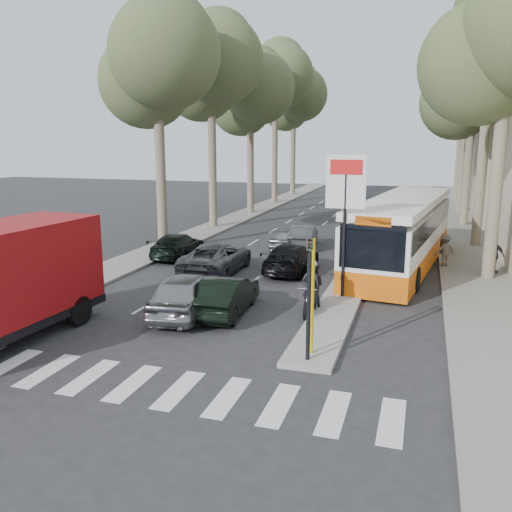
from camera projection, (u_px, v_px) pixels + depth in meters
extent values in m
plane|color=#28282B|center=(218.00, 334.00, 17.46)|extent=(120.00, 120.00, 0.00)
cube|color=gray|center=(459.00, 227.00, 38.28)|extent=(3.20, 70.00, 0.12)
cube|color=gray|center=(249.00, 213.00, 45.90)|extent=(2.40, 64.00, 0.12)
cube|color=gray|center=(360.00, 265.00, 26.76)|extent=(1.50, 26.00, 0.16)
cylinder|color=yellow|center=(312.00, 299.00, 15.21)|extent=(0.10, 0.10, 3.50)
cylinder|color=yellow|center=(343.00, 256.00, 20.81)|extent=(0.10, 0.10, 3.50)
cylinder|color=yellow|center=(361.00, 232.00, 26.41)|extent=(0.10, 0.10, 3.50)
cylinder|color=black|center=(344.00, 235.00, 20.63)|extent=(0.12, 0.12, 5.20)
cube|color=white|center=(346.00, 182.00, 20.21)|extent=(1.50, 0.10, 2.00)
cube|color=red|center=(346.00, 167.00, 20.04)|extent=(1.20, 0.02, 0.55)
cylinder|color=black|center=(309.00, 310.00, 14.77)|extent=(0.12, 0.12, 3.20)
imported|color=black|center=(310.00, 256.00, 14.46)|extent=(0.16, 0.41, 1.00)
cylinder|color=#6B604C|center=(161.00, 175.00, 30.09)|extent=(0.56, 0.56, 8.40)
sphere|color=#485630|center=(146.00, 81.00, 29.86)|extent=(5.20, 5.20, 5.20)
sphere|color=#485630|center=(165.00, 53.00, 27.75)|extent=(5.80, 5.80, 5.80)
sphere|color=#485630|center=(168.00, 35.00, 29.47)|extent=(4.80, 4.80, 4.80)
cylinder|color=#6B604C|center=(212.00, 164.00, 37.53)|extent=(0.56, 0.56, 8.96)
sphere|color=#485630|center=(201.00, 83.00, 37.23)|extent=(5.20, 5.20, 5.20)
sphere|color=#485630|center=(219.00, 60.00, 35.10)|extent=(5.80, 5.80, 5.80)
sphere|color=#485630|center=(219.00, 44.00, 36.81)|extent=(4.80, 4.80, 4.80)
cylinder|color=#6B604C|center=(250.00, 165.00, 45.02)|extent=(0.56, 0.56, 8.12)
sphere|color=#485630|center=(241.00, 104.00, 44.83)|extent=(5.20, 5.20, 5.20)
sphere|color=#485630|center=(258.00, 88.00, 42.73)|extent=(5.80, 5.80, 5.80)
sphere|color=#485630|center=(257.00, 75.00, 44.46)|extent=(4.80, 4.80, 4.80)
cylinder|color=#6B604C|center=(275.00, 154.00, 52.37)|extent=(0.56, 0.56, 9.52)
sphere|color=#485630|center=(267.00, 93.00, 52.00)|extent=(5.20, 5.20, 5.20)
sphere|color=#485630|center=(282.00, 76.00, 49.86)|extent=(5.80, 5.80, 5.80)
sphere|color=#485630|center=(280.00, 63.00, 51.55)|extent=(4.80, 4.80, 4.80)
cylinder|color=#6B604C|center=(293.00, 156.00, 59.96)|extent=(0.56, 0.56, 8.68)
sphere|color=#485630|center=(286.00, 107.00, 59.69)|extent=(5.20, 5.20, 5.20)
sphere|color=#485630|center=(300.00, 94.00, 57.58)|extent=(5.80, 5.80, 5.80)
sphere|color=#485630|center=(298.00, 84.00, 59.29)|extent=(4.80, 4.80, 4.80)
cylinder|color=#6B604C|center=(496.00, 186.00, 23.29)|extent=(0.56, 0.56, 8.40)
sphere|color=#485630|center=(480.00, 64.00, 23.07)|extent=(5.20, 5.20, 5.20)
cylinder|color=#6B604C|center=(482.00, 167.00, 30.64)|extent=(0.56, 0.56, 9.24)
sphere|color=#485630|center=(471.00, 65.00, 30.31)|extent=(5.20, 5.20, 5.20)
sphere|color=#485630|center=(497.00, 15.00, 29.87)|extent=(4.80, 4.80, 4.80)
cylinder|color=#6B604C|center=(467.00, 172.00, 38.32)|extent=(0.56, 0.56, 7.84)
sphere|color=#485630|center=(457.00, 103.00, 38.16)|extent=(5.20, 5.20, 5.20)
sphere|color=#485630|center=(490.00, 83.00, 36.07)|extent=(5.80, 5.80, 5.80)
sphere|color=#485630|center=(478.00, 70.00, 37.81)|extent=(4.80, 4.80, 4.80)
cylinder|color=#6B604C|center=(463.00, 160.00, 45.64)|extent=(0.56, 0.56, 8.96)
sphere|color=#485630|center=(455.00, 93.00, 45.34)|extent=(5.20, 5.20, 5.20)
sphere|color=#485630|center=(482.00, 75.00, 43.21)|extent=(5.80, 5.80, 5.80)
sphere|color=#485630|center=(472.00, 61.00, 44.91)|extent=(4.80, 4.80, 4.80)
cylinder|color=#6B604C|center=(459.00, 160.00, 53.13)|extent=(0.56, 0.56, 8.40)
sphere|color=#485630|center=(452.00, 106.00, 52.91)|extent=(5.20, 5.20, 5.20)
sphere|color=#485630|center=(475.00, 92.00, 50.79)|extent=(5.80, 5.80, 5.80)
sphere|color=#485630|center=(466.00, 81.00, 52.52)|extent=(4.80, 4.80, 4.80)
imported|color=gray|center=(186.00, 293.00, 19.29)|extent=(2.44, 4.78, 1.56)
imported|color=black|center=(226.00, 295.00, 19.40)|extent=(1.67, 4.24, 1.37)
imported|color=#4E5155|center=(216.00, 257.00, 25.55)|extent=(2.41, 5.07, 1.40)
imported|color=black|center=(291.00, 258.00, 25.58)|extent=(2.01, 4.70, 1.35)
imported|color=#A0A2A8|center=(286.00, 238.00, 31.17)|extent=(1.42, 3.46, 1.18)
imported|color=#494D51|center=(303.00, 236.00, 31.47)|extent=(1.73, 4.01, 1.28)
imported|color=black|center=(177.00, 245.00, 28.75)|extent=(2.11, 4.54, 1.28)
cube|color=black|center=(5.00, 322.00, 16.76)|extent=(2.93, 6.93, 0.28)
cylinder|color=black|center=(26.00, 303.00, 19.03)|extent=(0.41, 1.04, 1.02)
cylinder|color=black|center=(78.00, 311.00, 18.24)|extent=(0.41, 1.04, 1.02)
cube|color=maroon|center=(22.00, 266.00, 17.25)|extent=(2.91, 4.91, 2.82)
cube|color=#DC5C0C|center=(401.00, 255.00, 26.44)|extent=(4.57, 13.35, 1.02)
cube|color=white|center=(403.00, 227.00, 26.16)|extent=(4.57, 13.35, 1.71)
cube|color=black|center=(403.00, 220.00, 26.08)|extent=(4.52, 12.84, 0.97)
cube|color=white|center=(404.00, 201.00, 25.89)|extent=(4.57, 13.35, 0.34)
cube|color=black|center=(372.00, 248.00, 20.35)|extent=(2.49, 0.39, 1.71)
cube|color=#DC5C0C|center=(373.00, 221.00, 20.14)|extent=(1.36, 0.24, 0.36)
cylinder|color=black|center=(353.00, 273.00, 23.29)|extent=(0.46, 1.13, 1.09)
cylinder|color=black|center=(415.00, 280.00, 22.22)|extent=(0.46, 1.13, 1.09)
cylinder|color=black|center=(390.00, 242.00, 30.49)|extent=(0.46, 1.13, 1.09)
cylinder|color=black|center=(439.00, 245.00, 29.41)|extent=(0.46, 1.13, 1.09)
cylinder|color=black|center=(306.00, 311.00, 18.74)|extent=(0.12, 0.68, 0.68)
cylinder|color=black|center=(314.00, 298.00, 20.24)|extent=(0.12, 0.68, 0.68)
cylinder|color=silver|center=(307.00, 299.00, 18.72)|extent=(0.07, 0.43, 0.85)
cube|color=black|center=(311.00, 300.00, 19.51)|extent=(0.25, 0.80, 0.32)
cube|color=black|center=(310.00, 294.00, 19.25)|extent=(0.33, 0.48, 0.23)
cube|color=black|center=(312.00, 292.00, 19.76)|extent=(0.31, 0.70, 0.13)
cylinder|color=silver|center=(307.00, 289.00, 18.71)|extent=(0.66, 0.06, 0.04)
imported|color=black|center=(311.00, 288.00, 19.41)|extent=(0.66, 0.44, 1.78)
imported|color=black|center=(313.00, 286.00, 19.82)|extent=(0.82, 0.47, 1.67)
sphere|color=#B2B2B7|center=(311.00, 265.00, 19.18)|extent=(0.30, 0.30, 0.30)
sphere|color=#B2B2B7|center=(313.00, 264.00, 19.62)|extent=(0.30, 0.30, 0.30)
imported|color=#3E324C|center=(494.00, 255.00, 24.82)|extent=(1.10, 0.99, 1.71)
imported|color=#655C4C|center=(445.00, 250.00, 26.22)|extent=(1.10, 0.89, 1.56)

